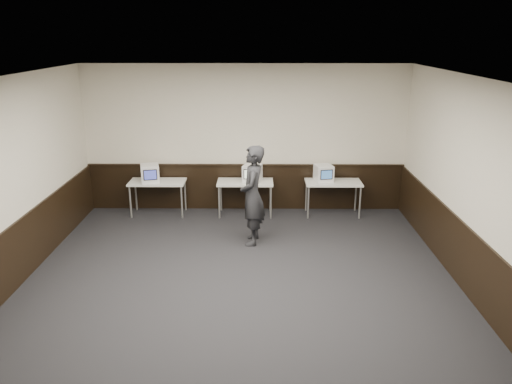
% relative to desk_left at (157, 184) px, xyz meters
% --- Properties ---
extents(floor, '(8.00, 8.00, 0.00)m').
position_rel_desk_left_xyz_m(floor, '(1.90, -3.60, -0.68)').
color(floor, black).
rests_on(floor, ground).
extents(ceiling, '(8.00, 8.00, 0.00)m').
position_rel_desk_left_xyz_m(ceiling, '(1.90, -3.60, 2.52)').
color(ceiling, white).
rests_on(ceiling, back_wall).
extents(back_wall, '(7.00, 0.00, 7.00)m').
position_rel_desk_left_xyz_m(back_wall, '(1.90, 0.40, 0.92)').
color(back_wall, beige).
rests_on(back_wall, ground).
extents(right_wall, '(0.00, 8.00, 8.00)m').
position_rel_desk_left_xyz_m(right_wall, '(5.40, -3.60, 0.92)').
color(right_wall, beige).
rests_on(right_wall, ground).
extents(wainscot_back, '(6.98, 0.04, 1.00)m').
position_rel_desk_left_xyz_m(wainscot_back, '(1.90, 0.38, -0.18)').
color(wainscot_back, black).
rests_on(wainscot_back, back_wall).
extents(wainscot_left, '(0.04, 7.98, 1.00)m').
position_rel_desk_left_xyz_m(wainscot_left, '(-1.58, -3.60, -0.18)').
color(wainscot_left, black).
rests_on(wainscot_left, left_wall).
extents(wainscot_right, '(0.04, 7.98, 1.00)m').
position_rel_desk_left_xyz_m(wainscot_right, '(5.38, -3.60, -0.18)').
color(wainscot_right, black).
rests_on(wainscot_right, right_wall).
extents(wainscot_rail, '(6.98, 0.06, 0.04)m').
position_rel_desk_left_xyz_m(wainscot_rail, '(1.90, 0.36, 0.34)').
color(wainscot_rail, black).
rests_on(wainscot_rail, wainscot_back).
extents(desk_left, '(1.20, 0.60, 0.75)m').
position_rel_desk_left_xyz_m(desk_left, '(0.00, 0.00, 0.00)').
color(desk_left, silver).
rests_on(desk_left, ground).
extents(desk_center, '(1.20, 0.60, 0.75)m').
position_rel_desk_left_xyz_m(desk_center, '(1.90, 0.00, 0.00)').
color(desk_center, silver).
rests_on(desk_center, ground).
extents(desk_right, '(1.20, 0.60, 0.75)m').
position_rel_desk_left_xyz_m(desk_right, '(3.80, 0.00, 0.00)').
color(desk_right, silver).
rests_on(desk_right, ground).
extents(emac_left, '(0.46, 0.48, 0.38)m').
position_rel_desk_left_xyz_m(emac_left, '(-0.14, -0.05, 0.26)').
color(emac_left, white).
rests_on(emac_left, desk_left).
extents(emac_center, '(0.45, 0.46, 0.37)m').
position_rel_desk_left_xyz_m(emac_center, '(2.05, 0.02, 0.25)').
color(emac_center, white).
rests_on(emac_center, desk_center).
extents(emac_right, '(0.43, 0.44, 0.36)m').
position_rel_desk_left_xyz_m(emac_right, '(3.59, 0.03, 0.25)').
color(emac_right, white).
rests_on(emac_right, desk_right).
extents(person, '(0.50, 0.71, 1.88)m').
position_rel_desk_left_xyz_m(person, '(2.08, -1.55, 0.26)').
color(person, black).
rests_on(person, ground).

